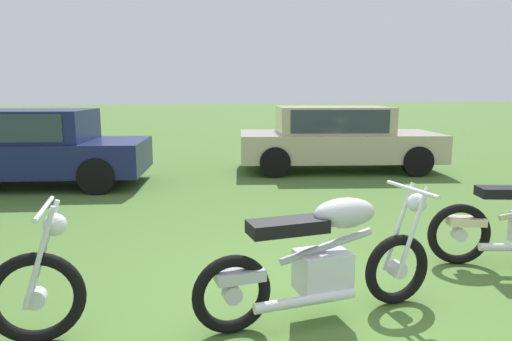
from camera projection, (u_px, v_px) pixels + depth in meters
name	position (u px, v px, depth m)	size (l,w,h in m)	color
ground_plane	(304.00, 308.00, 3.75)	(120.00, 120.00, 0.00)	#476B2D
motorcycle_silver	(324.00, 259.00, 3.52)	(2.04, 0.64, 1.02)	black
car_navy	(23.00, 142.00, 8.47)	(4.38, 2.62, 1.43)	#161E4C
car_beige	(335.00, 135.00, 10.19)	(4.71, 2.84, 1.43)	#BCAD8C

